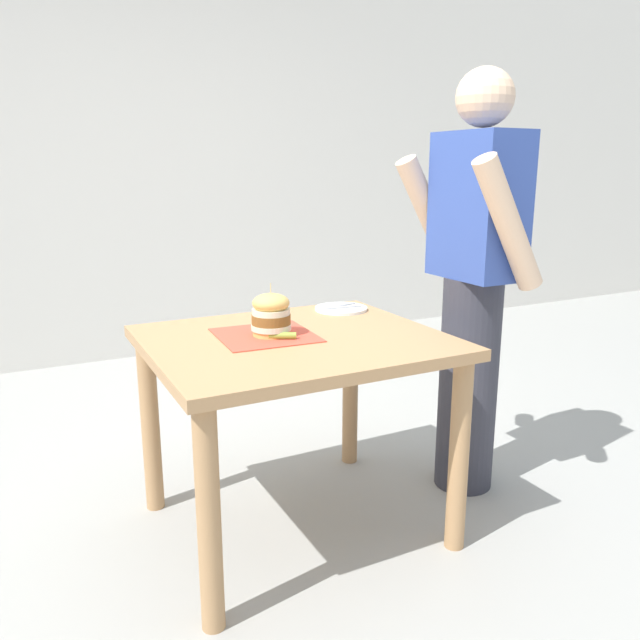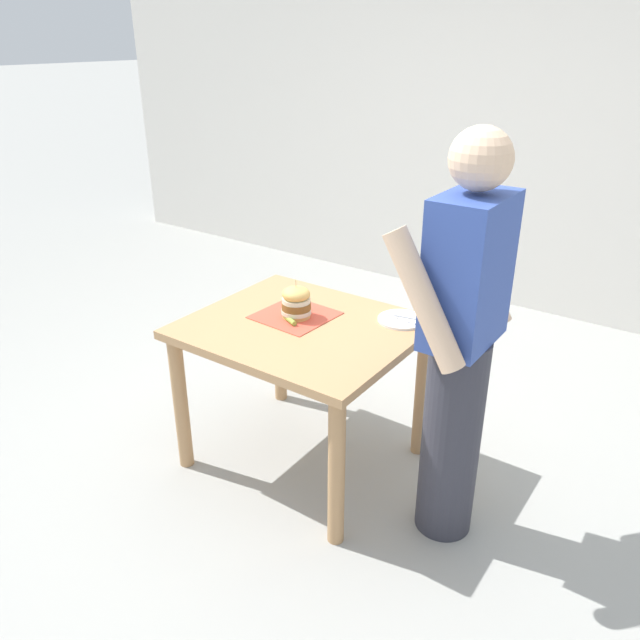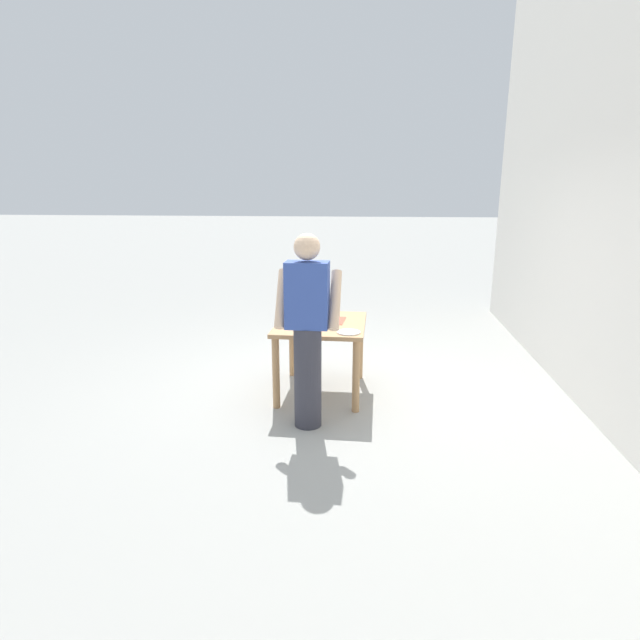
{
  "view_description": "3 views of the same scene",
  "coord_description": "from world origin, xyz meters",
  "px_view_note": "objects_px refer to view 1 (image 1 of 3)",
  "views": [
    {
      "loc": [
        1.93,
        -0.89,
        1.32
      ],
      "look_at": [
        0.0,
        0.1,
        0.79
      ],
      "focal_mm": 35.0,
      "sensor_mm": 36.0,
      "label": 1
    },
    {
      "loc": [
        2.07,
        1.55,
        1.96
      ],
      "look_at": [
        0.0,
        0.1,
        0.79
      ],
      "focal_mm": 35.0,
      "sensor_mm": 36.0,
      "label": 2
    },
    {
      "loc": [
        -0.56,
        4.82,
        2.0
      ],
      "look_at": [
        0.0,
        0.1,
        0.79
      ],
      "focal_mm": 28.0,
      "sensor_mm": 36.0,
      "label": 3
    }
  ],
  "objects_px": {
    "side_plate_with_forks": "(341,309)",
    "diner_across_table": "(473,281)",
    "patio_table": "(295,370)",
    "pickle_spear": "(283,336)",
    "sandwich": "(271,314)"
  },
  "relations": [
    {
      "from": "side_plate_with_forks",
      "to": "diner_across_table",
      "type": "relative_size",
      "value": 0.13
    },
    {
      "from": "patio_table",
      "to": "side_plate_with_forks",
      "type": "relative_size",
      "value": 4.62
    },
    {
      "from": "pickle_spear",
      "to": "patio_table",
      "type": "bearing_deg",
      "value": 109.73
    },
    {
      "from": "side_plate_with_forks",
      "to": "diner_across_table",
      "type": "distance_m",
      "value": 0.55
    },
    {
      "from": "sandwich",
      "to": "pickle_spear",
      "type": "height_order",
      "value": "sandwich"
    },
    {
      "from": "sandwich",
      "to": "pickle_spear",
      "type": "distance_m",
      "value": 0.09
    },
    {
      "from": "diner_across_table",
      "to": "patio_table",
      "type": "bearing_deg",
      "value": -92.01
    },
    {
      "from": "patio_table",
      "to": "side_plate_with_forks",
      "type": "height_order",
      "value": "side_plate_with_forks"
    },
    {
      "from": "patio_table",
      "to": "diner_across_table",
      "type": "distance_m",
      "value": 0.82
    },
    {
      "from": "patio_table",
      "to": "pickle_spear",
      "type": "relative_size",
      "value": 10.7
    },
    {
      "from": "sandwich",
      "to": "diner_across_table",
      "type": "distance_m",
      "value": 0.85
    },
    {
      "from": "side_plate_with_forks",
      "to": "pickle_spear",
      "type": "bearing_deg",
      "value": -51.96
    },
    {
      "from": "patio_table",
      "to": "diner_across_table",
      "type": "relative_size",
      "value": 0.6
    },
    {
      "from": "patio_table",
      "to": "pickle_spear",
      "type": "bearing_deg",
      "value": -70.27
    },
    {
      "from": "side_plate_with_forks",
      "to": "diner_across_table",
      "type": "height_order",
      "value": "diner_across_table"
    }
  ]
}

